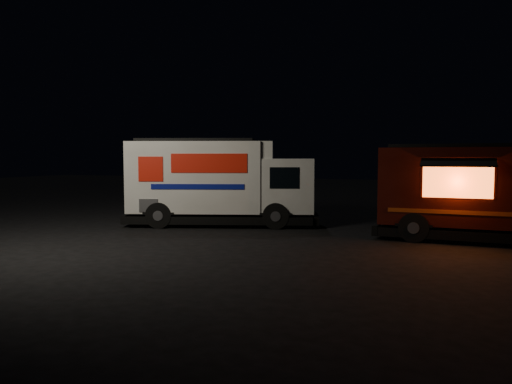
% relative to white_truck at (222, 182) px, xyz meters
% --- Properties ---
extents(ground, '(80.00, 80.00, 0.00)m').
position_rel_white_truck_xyz_m(ground, '(-0.04, -2.98, -1.48)').
color(ground, black).
rests_on(ground, ground).
extents(white_truck, '(6.89, 4.15, 2.96)m').
position_rel_white_truck_xyz_m(white_truck, '(0.00, 0.00, 0.00)').
color(white_truck, white).
rests_on(white_truck, ground).
extents(red_truck, '(5.86, 2.32, 2.70)m').
position_rel_white_truck_xyz_m(red_truck, '(8.21, -0.50, -0.13)').
color(red_truck, '#350F09').
rests_on(red_truck, ground).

